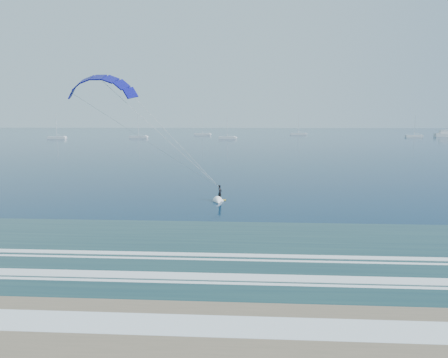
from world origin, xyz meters
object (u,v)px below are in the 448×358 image
Objects in this scene: motor_yacht at (447,134)px; sailboat_1 at (138,137)px; sailboat_2 at (202,134)px; sailboat_3 at (227,138)px; sailboat_0 at (57,137)px; sailboat_4 at (298,134)px; sailboat_5 at (414,136)px; kitesurfer_rig at (162,135)px.

sailboat_1 is at bearing -170.52° from motor_yacht.
motor_yacht is 142.02m from sailboat_2.
motor_yacht is 128.67m from sailboat_3.
sailboat_1 is 49.14m from sailboat_2.
sailboat_0 is 141.12m from sailboat_4.
sailboat_2 is (-141.60, 10.91, -0.79)m from motor_yacht.
motor_yacht is at bearing 10.51° from sailboat_0.
sailboat_1 reaches higher than sailboat_5.
sailboat_3 is (-123.81, -35.00, -0.80)m from motor_yacht.
sailboat_1 is 101.67m from sailboat_4.
sailboat_0 is 1.01× the size of sailboat_5.
sailboat_5 is at bearing 14.10° from sailboat_3.
kitesurfer_rig is at bearing -89.75° from sailboat_3.
sailboat_3 is 105.06m from sailboat_5.
sailboat_5 is at bearing 7.32° from sailboat_1.
sailboat_5 is at bearing -26.24° from sailboat_4.
sailboat_0 is at bearing 119.53° from kitesurfer_rig.
sailboat_2 is at bearing 170.37° from sailboat_5.
sailboat_5 is (59.64, -29.40, -0.01)m from sailboat_4.
kitesurfer_rig reaches higher than sailboat_3.
sailboat_3 is at bearing -127.54° from sailboat_4.
sailboat_1 is at bearing -151.49° from sailboat_4.
kitesurfer_rig is 203.81m from sailboat_2.
kitesurfer_rig is at bearing -101.10° from sailboat_4.
sailboat_4 is at bearing 24.67° from sailboat_0.
sailboat_1 reaches higher than motor_yacht.
sailboat_4 reaches higher than sailboat_0.
sailboat_2 is 60.73m from sailboat_4.
motor_yacht is at bearing -13.77° from sailboat_4.
sailboat_0 is at bearing -169.49° from motor_yacht.
kitesurfer_rig is at bearing -84.79° from sailboat_2.
motor_yacht is 1.00× the size of sailboat_2.
kitesurfer_rig is 228.12m from motor_yacht.
sailboat_5 is at bearing 8.92° from sailboat_0.
kitesurfer_rig is at bearing -60.47° from sailboat_0.
sailboat_1 is (-47.78, 163.39, -7.22)m from kitesurfer_rig.
motor_yacht is 23.86m from sailboat_5.
kitesurfer_rig is 1.46× the size of sailboat_5.
sailboat_3 is at bearing -165.90° from sailboat_5.
sailboat_3 is (17.79, -45.91, -0.01)m from sailboat_2.
motor_yacht is 213.38m from sailboat_0.
sailboat_4 reaches higher than sailboat_1.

